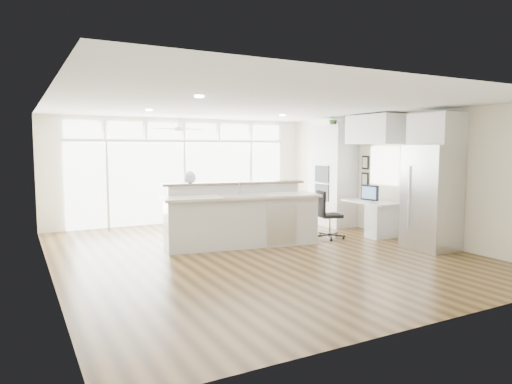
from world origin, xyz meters
TOP-DOWN VIEW (x-y plane):
  - floor at (0.00, 0.00)m, footprint 7.00×8.00m
  - ceiling at (0.00, 0.00)m, footprint 7.00×8.00m
  - wall_back at (0.00, 4.00)m, footprint 7.00×0.04m
  - wall_front at (0.00, -4.00)m, footprint 7.00×0.04m
  - wall_left at (-3.50, 0.00)m, footprint 0.04×8.00m
  - wall_right at (3.50, 0.00)m, footprint 0.04×8.00m
  - glass_wall at (0.00, 3.94)m, footprint 5.80×0.06m
  - transom_row at (0.00, 3.94)m, footprint 5.90×0.06m
  - desk_window at (3.46, 0.30)m, footprint 0.04×0.85m
  - ceiling_fan at (-0.50, 2.80)m, footprint 1.16×1.16m
  - recessed_lights at (0.00, 0.20)m, footprint 3.40×3.00m
  - oven_cabinet at (3.17, 1.80)m, footprint 0.64×1.20m
  - desk_nook at (3.13, 0.30)m, footprint 0.72×1.30m
  - upper_cabinets at (3.17, 0.30)m, footprint 0.64×1.30m
  - refrigerator at (3.11, -1.35)m, footprint 0.76×0.90m
  - fridge_cabinet at (3.17, -1.35)m, footprint 0.64×0.90m
  - framed_photos at (3.46, 0.92)m, footprint 0.06×0.22m
  - kitchen_island at (0.04, 0.66)m, footprint 3.27×1.68m
  - rug at (1.76, 1.04)m, footprint 0.97×0.85m
  - office_chair at (2.02, 0.39)m, footprint 0.63×0.60m
  - fishbowl at (-0.83, 1.21)m, footprint 0.32×0.32m
  - monitor at (3.05, 0.30)m, footprint 0.15×0.47m
  - keyboard at (2.88, 0.30)m, footprint 0.18×0.36m
  - potted_plant at (3.17, 1.80)m, footprint 0.32×0.35m

SIDE VIEW (x-z plane):
  - floor at x=0.00m, z-range -0.02..0.00m
  - rug at x=1.76m, z-range 0.00..0.01m
  - desk_nook at x=3.13m, z-range 0.00..0.76m
  - office_chair at x=2.02m, z-range 0.00..1.02m
  - kitchen_island at x=0.04m, z-range 0.00..1.24m
  - keyboard at x=2.88m, z-range 0.76..0.78m
  - monitor at x=3.05m, z-range 0.76..1.14m
  - refrigerator at x=3.11m, z-range 0.00..2.00m
  - glass_wall at x=0.00m, z-range 0.01..2.09m
  - oven_cabinet at x=3.17m, z-range 0.00..2.50m
  - wall_back at x=0.00m, z-range 0.00..2.70m
  - wall_front at x=0.00m, z-range 0.00..2.70m
  - wall_left at x=-3.50m, z-range 0.00..2.70m
  - wall_right at x=3.50m, z-range 0.00..2.70m
  - fishbowl at x=-0.83m, z-range 1.24..1.49m
  - framed_photos at x=3.46m, z-range 1.00..1.80m
  - desk_window at x=3.46m, z-range 1.12..1.98m
  - fridge_cabinet at x=3.17m, z-range 2.00..2.60m
  - upper_cabinets at x=3.17m, z-range 2.03..2.67m
  - transom_row at x=0.00m, z-range 2.18..2.58m
  - ceiling_fan at x=-0.50m, z-range 2.32..2.64m
  - potted_plant at x=3.17m, z-range 2.50..2.75m
  - recessed_lights at x=0.00m, z-range 2.67..2.69m
  - ceiling at x=0.00m, z-range 2.69..2.71m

